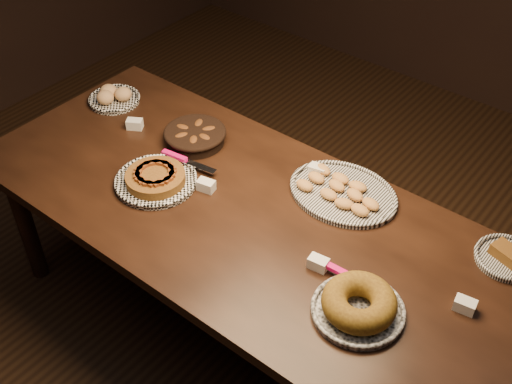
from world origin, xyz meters
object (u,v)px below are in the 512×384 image
Objects in this scene: buffet_table at (253,229)px; bundt_cake_plate at (359,305)px; madeleine_platter at (342,192)px; apple_tart_plate at (156,179)px.

bundt_cake_plate is (0.57, -0.15, 0.11)m from buffet_table.
buffet_table is 5.36× the size of madeleine_platter.
madeleine_platter is (0.20, 0.31, 0.09)m from buffet_table.
apple_tart_plate is 0.82× the size of madeleine_platter.
apple_tart_plate is 1.02× the size of bundt_cake_plate.
bundt_cake_plate reaches higher than madeleine_platter.
bundt_cake_plate is at bearing -64.08° from madeleine_platter.
buffet_table is 6.54× the size of apple_tart_plate.
buffet_table is 0.45m from apple_tart_plate.
bundt_cake_plate is (0.36, -0.46, 0.02)m from madeleine_platter.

